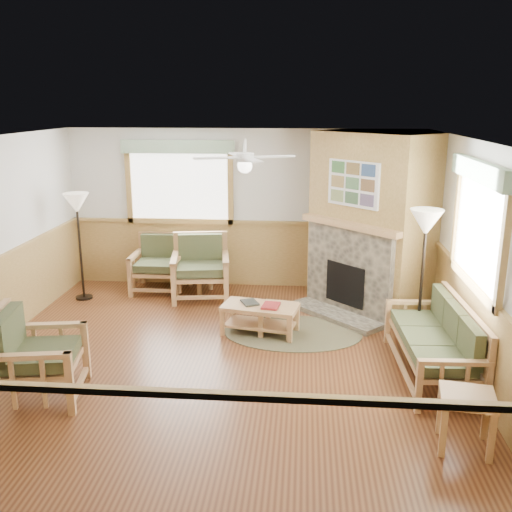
# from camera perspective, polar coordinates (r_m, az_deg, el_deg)

# --- Properties ---
(floor) EXTENTS (6.00, 6.00, 0.01)m
(floor) POSITION_cam_1_polar(r_m,az_deg,el_deg) (7.32, -3.64, -10.13)
(floor) COLOR #5C3219
(floor) RESTS_ON ground
(ceiling) EXTENTS (6.00, 6.00, 0.01)m
(ceiling) POSITION_cam_1_polar(r_m,az_deg,el_deg) (6.63, -4.04, 11.49)
(ceiling) COLOR white
(ceiling) RESTS_ON floor
(wall_back) EXTENTS (6.00, 0.02, 2.70)m
(wall_back) POSITION_cam_1_polar(r_m,az_deg,el_deg) (9.76, -1.19, 4.72)
(wall_back) COLOR silver
(wall_back) RESTS_ON floor
(wall_front) EXTENTS (6.00, 0.02, 2.70)m
(wall_front) POSITION_cam_1_polar(r_m,az_deg,el_deg) (4.09, -10.23, -10.77)
(wall_front) COLOR silver
(wall_front) RESTS_ON floor
(wall_right) EXTENTS (0.02, 6.00, 2.70)m
(wall_right) POSITION_cam_1_polar(r_m,az_deg,el_deg) (7.06, 21.00, -0.39)
(wall_right) COLOR silver
(wall_right) RESTS_ON floor
(wainscot) EXTENTS (6.00, 6.00, 1.10)m
(wainscot) POSITION_cam_1_polar(r_m,az_deg,el_deg) (7.10, -3.72, -6.08)
(wainscot) COLOR #A27E42
(wainscot) RESTS_ON floor
(fireplace) EXTENTS (3.11, 3.11, 2.70)m
(fireplace) POSITION_cam_1_polar(r_m,az_deg,el_deg) (8.83, 11.51, 3.30)
(fireplace) COLOR #A27E42
(fireplace) RESTS_ON floor
(window_back) EXTENTS (1.90, 0.16, 1.50)m
(window_back) POSITION_cam_1_polar(r_m,az_deg,el_deg) (9.75, -7.83, 11.56)
(window_back) COLOR white
(window_back) RESTS_ON wall_back
(window_right) EXTENTS (0.16, 1.90, 1.50)m
(window_right) POSITION_cam_1_polar(r_m,az_deg,el_deg) (6.66, 22.09, 8.98)
(window_right) COLOR white
(window_right) RESTS_ON wall_right
(ceiling_fan) EXTENTS (1.59, 1.59, 0.36)m
(ceiling_fan) POSITION_cam_1_polar(r_m,az_deg,el_deg) (6.90, -1.13, 11.33)
(ceiling_fan) COLOR white
(ceiling_fan) RESTS_ON ceiling
(sofa) EXTENTS (1.89, 0.84, 0.86)m
(sofa) POSITION_cam_1_polar(r_m,az_deg,el_deg) (7.05, 17.21, -8.02)
(sofa) COLOR tan
(sofa) RESTS_ON floor
(armchair_back_left) EXTENTS (0.84, 0.84, 0.93)m
(armchair_back_left) POSITION_cam_1_polar(r_m,az_deg,el_deg) (9.78, -9.79, -0.80)
(armchair_back_left) COLOR tan
(armchair_back_left) RESTS_ON floor
(armchair_back_right) EXTENTS (1.03, 1.03, 1.01)m
(armchair_back_right) POSITION_cam_1_polar(r_m,az_deg,el_deg) (9.34, -5.58, -1.15)
(armchair_back_right) COLOR tan
(armchair_back_right) RESTS_ON floor
(armchair_left) EXTENTS (1.03, 1.03, 1.00)m
(armchair_left) POSITION_cam_1_polar(r_m,az_deg,el_deg) (6.63, -20.94, -9.20)
(armchair_left) COLOR tan
(armchair_left) RESTS_ON floor
(coffee_table) EXTENTS (1.11, 0.71, 0.41)m
(coffee_table) POSITION_cam_1_polar(r_m,az_deg,el_deg) (7.95, 0.41, -6.34)
(coffee_table) COLOR tan
(coffee_table) RESTS_ON floor
(end_table_chairs) EXTENTS (0.60, 0.59, 0.53)m
(end_table_chairs) POSITION_cam_1_polar(r_m,az_deg,el_deg) (9.70, -6.14, -2.03)
(end_table_chairs) COLOR tan
(end_table_chairs) RESTS_ON floor
(end_table_sofa) EXTENTS (0.55, 0.54, 0.54)m
(end_table_sofa) POSITION_cam_1_polar(r_m,az_deg,el_deg) (5.81, 20.20, -15.22)
(end_table_sofa) COLOR tan
(end_table_sofa) RESTS_ON floor
(footstool) EXTENTS (0.56, 0.56, 0.41)m
(footstool) POSITION_cam_1_polar(r_m,az_deg,el_deg) (7.93, 2.25, -6.40)
(footstool) COLOR tan
(footstool) RESTS_ON floor
(braided_rug) EXTENTS (2.02, 2.02, 0.01)m
(braided_rug) POSITION_cam_1_polar(r_m,az_deg,el_deg) (8.04, 3.70, -7.67)
(braided_rug) COLOR #4C462E
(braided_rug) RESTS_ON floor
(floor_lamp_left) EXTENTS (0.45, 0.45, 1.75)m
(floor_lamp_left) POSITION_cam_1_polar(r_m,az_deg,el_deg) (9.56, -17.19, 0.90)
(floor_lamp_left) COLOR black
(floor_lamp_left) RESTS_ON floor
(floor_lamp_right) EXTENTS (0.55, 0.55, 1.84)m
(floor_lamp_right) POSITION_cam_1_polar(r_m,az_deg,el_deg) (7.63, 16.25, -2.22)
(floor_lamp_right) COLOR black
(floor_lamp_right) RESTS_ON floor
(book_red) EXTENTS (0.26, 0.33, 0.03)m
(book_red) POSITION_cam_1_polar(r_m,az_deg,el_deg) (7.81, 1.49, -4.90)
(book_red) COLOR maroon
(book_red) RESTS_ON coffee_table
(book_dark) EXTENTS (0.29, 0.33, 0.03)m
(book_dark) POSITION_cam_1_polar(r_m,az_deg,el_deg) (7.94, -0.63, -4.57)
(book_dark) COLOR #252620
(book_dark) RESTS_ON coffee_table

